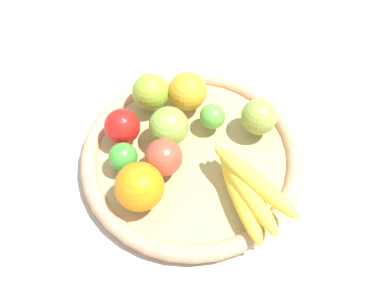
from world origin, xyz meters
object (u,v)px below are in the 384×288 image
object	(u,v)px
apple_2	(122,126)
orange_1	(188,91)
apple_3	(151,92)
apple_0	(164,157)
orange_0	(139,187)
lime_1	(123,157)
lime_0	(212,116)
apple_4	(169,126)
banana_bunch	(247,189)
apple_1	(259,117)

from	to	relation	value
apple_2	orange_1	bearing A→B (deg)	66.96
apple_2	apple_3	world-z (taller)	apple_3
apple_0	apple_2	distance (m)	0.10
orange_0	lime_1	world-z (taller)	orange_0
lime_0	apple_4	bearing A→B (deg)	-125.11
apple_2	orange_1	distance (m)	0.15
apple_4	lime_1	bearing A→B (deg)	-110.69
apple_4	apple_3	xyz separation A→B (m)	(-0.08, 0.05, -0.00)
lime_0	apple_3	world-z (taller)	apple_3
orange_1	lime_0	bearing A→B (deg)	-14.83
lime_0	apple_2	distance (m)	0.17
banana_bunch	orange_1	xyz separation A→B (m)	(-0.20, 0.12, 0.01)
banana_bunch	apple_4	distance (m)	0.18
orange_0	apple_4	world-z (taller)	orange_0
apple_0	lime_1	world-z (taller)	apple_0
lime_0	banana_bunch	xyz separation A→B (m)	(0.13, -0.10, 0.01)
lime_0	lime_1	distance (m)	0.18
apple_1	orange_1	bearing A→B (deg)	-171.33
apple_1	lime_1	size ratio (longest dim) A/B	1.32
apple_0	orange_1	xyz separation A→B (m)	(-0.05, 0.15, 0.00)
lime_0	lime_1	world-z (taller)	lime_1
apple_4	lime_1	distance (m)	0.10
apple_0	apple_1	xyz separation A→B (m)	(0.10, 0.17, 0.00)
banana_bunch	orange_0	size ratio (longest dim) A/B	2.27
lime_1	apple_0	bearing A→B (deg)	27.82
orange_1	banana_bunch	bearing A→B (deg)	-31.53
apple_2	apple_4	world-z (taller)	apple_4
banana_bunch	orange_0	world-z (taller)	orange_0
apple_1	orange_0	bearing A→B (deg)	-111.55
apple_2	apple_1	bearing A→B (deg)	37.75
lime_0	lime_1	size ratio (longest dim) A/B	0.95
lime_0	apple_1	xyz separation A→B (m)	(0.08, 0.04, 0.01)
lime_0	orange_0	distance (m)	0.20
apple_2	apple_3	bearing A→B (deg)	91.97
orange_0	orange_1	distance (m)	0.23
apple_1	apple_3	bearing A→B (deg)	-163.33
lime_0	lime_1	xyz separation A→B (m)	(-0.09, -0.16, 0.00)
apple_2	lime_1	distance (m)	0.06
orange_0	orange_1	world-z (taller)	orange_0
banana_bunch	lime_1	bearing A→B (deg)	-164.48
lime_1	apple_4	bearing A→B (deg)	69.31
orange_0	apple_4	xyz separation A→B (m)	(-0.03, 0.13, -0.00)
banana_bunch	apple_2	world-z (taller)	apple_2
banana_bunch	orange_1	distance (m)	0.23
apple_1	apple_2	bearing A→B (deg)	-142.25
apple_3	orange_0	bearing A→B (deg)	-59.12
apple_2	lime_1	world-z (taller)	apple_2
apple_2	apple_1	xyz separation A→B (m)	(0.20, 0.16, 0.00)
orange_0	apple_3	bearing A→B (deg)	120.88
lime_0	orange_1	size ratio (longest dim) A/B	0.65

